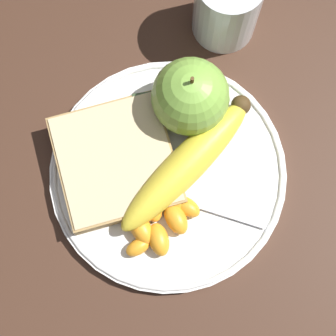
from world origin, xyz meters
TOP-DOWN VIEW (x-y plane):
  - ground_plane at (0.00, 0.00)m, footprint 3.00×3.00m
  - plate at (0.00, 0.00)m, footprint 0.25×0.25m
  - juice_glass at (-0.16, 0.09)m, footprint 0.07×0.07m
  - apple at (-0.06, 0.03)m, footprint 0.08×0.08m
  - banana at (-0.00, 0.02)m, footprint 0.14×0.17m
  - bread_slice at (-0.02, -0.05)m, footprint 0.14×0.13m
  - fork at (0.02, -0.01)m, footprint 0.10×0.18m
  - jam_packet at (-0.06, -0.01)m, footprint 0.04×0.03m
  - orange_segment_0 at (0.04, -0.02)m, footprint 0.03×0.02m
  - orange_segment_1 at (0.05, -0.00)m, footprint 0.04×0.03m
  - orange_segment_2 at (0.05, -0.04)m, footprint 0.04×0.03m
  - orange_segment_3 at (0.04, 0.01)m, footprint 0.03×0.03m
  - orange_segment_4 at (0.03, -0.00)m, footprint 0.04×0.03m
  - orange_segment_5 at (0.01, 0.00)m, footprint 0.04×0.03m
  - orange_segment_6 at (0.07, -0.04)m, footprint 0.02×0.03m
  - orange_segment_7 at (0.02, -0.03)m, footprint 0.03×0.03m
  - orange_segment_8 at (0.07, -0.02)m, footprint 0.04×0.02m

SIDE VIEW (x-z plane):
  - ground_plane at x=0.00m, z-range 0.00..0.00m
  - plate at x=0.00m, z-range 0.00..0.02m
  - fork at x=0.02m, z-range 0.01..0.02m
  - orange_segment_6 at x=0.07m, z-range 0.01..0.03m
  - orange_segment_3 at x=0.04m, z-range 0.01..0.03m
  - orange_segment_7 at x=0.02m, z-range 0.01..0.03m
  - orange_segment_0 at x=0.04m, z-range 0.01..0.03m
  - orange_segment_5 at x=0.01m, z-range 0.01..0.03m
  - orange_segment_4 at x=0.03m, z-range 0.01..0.03m
  - orange_segment_8 at x=0.07m, z-range 0.01..0.03m
  - orange_segment_2 at x=0.05m, z-range 0.01..0.03m
  - orange_segment_1 at x=0.05m, z-range 0.01..0.03m
  - jam_packet at x=-0.06m, z-range 0.01..0.03m
  - bread_slice at x=-0.02m, z-range 0.01..0.03m
  - banana at x=0.00m, z-range 0.01..0.05m
  - juice_glass at x=-0.16m, z-range 0.00..0.09m
  - apple at x=-0.06m, z-range 0.01..0.10m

